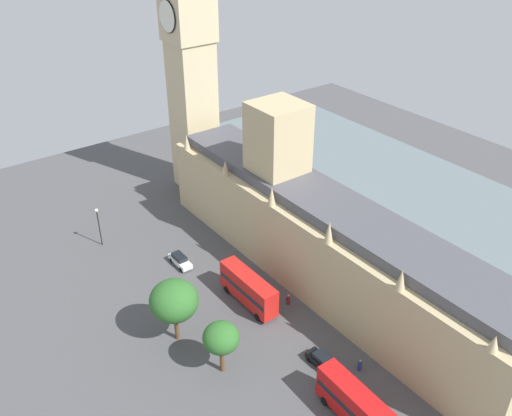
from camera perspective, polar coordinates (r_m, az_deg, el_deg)
ground_plane at (r=83.45m, az=5.97°, el=-7.81°), size 134.82×134.82×0.00m
river_thames at (r=103.87m, az=18.94°, el=-0.90°), size 38.10×121.33×0.25m
parliament_building at (r=81.05m, az=6.66°, el=-2.74°), size 12.28×64.82×24.30m
clock_tower at (r=100.46m, az=-6.84°, el=15.56°), size 7.74×7.74×49.86m
car_white_opposite_hall at (r=87.08m, az=-7.84°, el=-5.35°), size 1.81×4.74×1.74m
double_decker_bus_midblock at (r=78.09m, az=-0.79°, el=-8.27°), size 2.71×10.52×4.75m
car_black_under_trees at (r=71.07m, az=6.76°, el=-15.31°), size 1.89×4.11×1.74m
double_decker_bus_kerbside at (r=64.70m, az=10.32°, el=-19.43°), size 2.91×10.57×4.75m
pedestrian_leading at (r=79.22m, az=3.36°, el=-9.42°), size 0.58×0.66×1.69m
pedestrian_far_end at (r=71.31m, az=10.65°, el=-15.67°), size 0.64×0.70×1.69m
plane_tree_near_tower at (r=67.04m, az=-3.62°, el=-13.24°), size 4.46×4.46×7.26m
plane_tree_corner at (r=71.04m, az=-8.46°, el=-9.46°), size 6.27×6.27×9.03m
street_lamp_by_river_gate at (r=92.25m, az=-15.98°, el=-1.22°), size 0.56×0.56×6.88m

